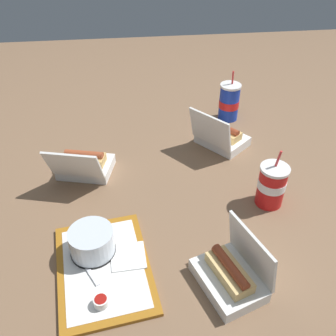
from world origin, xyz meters
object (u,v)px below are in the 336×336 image
at_px(soda_cup_center, 272,185).
at_px(clamshell_hotdog_back, 221,136).
at_px(ketchup_cup, 101,301).
at_px(clamshell_hotdog_front, 84,165).
at_px(soda_cup_right, 229,102).
at_px(plastic_fork, 90,271).
at_px(cake_container, 92,242).
at_px(food_tray, 104,268).
at_px(clamshell_hotdog_center, 231,274).

bearing_deg(soda_cup_center, clamshell_hotdog_back, 12.73).
bearing_deg(ketchup_cup, clamshell_hotdog_back, -34.23).
xyz_separation_m(clamshell_hotdog_front, soda_cup_right, (0.34, -0.64, 0.04)).
height_order(soda_cup_center, soda_cup_right, soda_cup_right).
relative_size(ketchup_cup, clamshell_hotdog_back, 0.15).
xyz_separation_m(ketchup_cup, plastic_fork, (0.11, 0.04, -0.01)).
xyz_separation_m(ketchup_cup, clamshell_hotdog_front, (0.58, 0.07, 0.01)).
height_order(cake_container, plastic_fork, cake_container).
bearing_deg(soda_cup_right, ketchup_cup, 148.46).
bearing_deg(clamshell_hotdog_front, plastic_fork, -175.42).
bearing_deg(soda_cup_right, soda_cup_center, 179.96).
xyz_separation_m(ketchup_cup, soda_cup_center, (0.34, -0.56, 0.05)).
bearing_deg(ketchup_cup, plastic_fork, 18.53).
relative_size(food_tray, soda_cup_right, 1.75).
bearing_deg(soda_cup_right, plastic_fork, 143.59).
bearing_deg(cake_container, clamshell_hotdog_front, 6.58).
xyz_separation_m(plastic_fork, soda_cup_center, (0.23, -0.60, 0.06)).
distance_m(plastic_fork, soda_cup_right, 1.01).
distance_m(food_tray, cake_container, 0.08).
bearing_deg(plastic_fork, clamshell_hotdog_back, -68.96).
relative_size(clamshell_hotdog_center, soda_cup_center, 1.09).
distance_m(cake_container, clamshell_hotdog_back, 0.73).
height_order(cake_container, clamshell_hotdog_center, clamshell_hotdog_center).
xyz_separation_m(plastic_fork, clamshell_hotdog_front, (0.47, 0.04, 0.03)).
bearing_deg(ketchup_cup, soda_cup_right, -31.54).
relative_size(food_tray, clamshell_hotdog_back, 1.52).
xyz_separation_m(food_tray, soda_cup_right, (0.80, -0.56, 0.08)).
distance_m(clamshell_hotdog_center, clamshell_hotdog_front, 0.69).
height_order(clamshell_hotdog_front, soda_cup_right, soda_cup_right).
relative_size(ketchup_cup, soda_cup_right, 0.17).
bearing_deg(plastic_fork, soda_cup_right, -64.68).
xyz_separation_m(ketchup_cup, clamshell_hotdog_center, (0.03, -0.35, 0.01)).
bearing_deg(food_tray, plastic_fork, 110.61).
bearing_deg(soda_cup_right, cake_container, 141.35).
bearing_deg(clamshell_hotdog_center, soda_cup_center, -34.83).
bearing_deg(soda_cup_center, cake_container, 105.00).
relative_size(food_tray, ketchup_cup, 10.06).
height_order(ketchup_cup, soda_cup_center, soda_cup_center).
bearing_deg(clamshell_hotdog_front, clamshell_hotdog_center, -142.24).
xyz_separation_m(plastic_fork, soda_cup_right, (0.81, -0.60, 0.07)).
height_order(cake_container, clamshell_hotdog_front, clamshell_hotdog_front).
xyz_separation_m(food_tray, ketchup_cup, (-0.12, 0.00, 0.02)).
bearing_deg(food_tray, soda_cup_center, -68.80).
bearing_deg(clamshell_hotdog_front, soda_cup_right, -61.83).
bearing_deg(clamshell_hotdog_back, food_tray, 140.82).
relative_size(clamshell_hotdog_front, clamshell_hotdog_back, 0.94).
bearing_deg(cake_container, clamshell_hotdog_center, -111.47).
height_order(cake_container, ketchup_cup, cake_container).
relative_size(cake_container, soda_cup_right, 0.58).
relative_size(ketchup_cup, soda_cup_center, 0.19).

